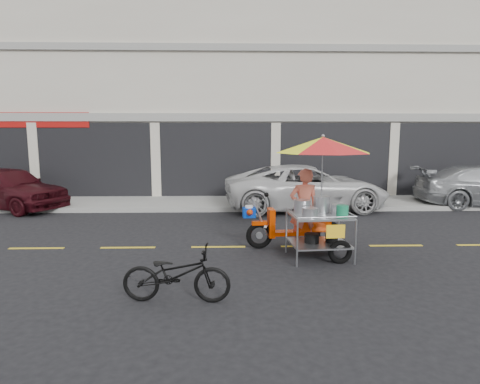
{
  "coord_description": "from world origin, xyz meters",
  "views": [
    {
      "loc": [
        -1.75,
        -8.65,
        2.5
      ],
      "look_at": [
        -1.5,
        0.6,
        1.15
      ],
      "focal_mm": 30.0,
      "sensor_mm": 36.0,
      "label": 1
    }
  ],
  "objects_px": {
    "white_pickup": "(306,187)",
    "near_bicycle": "(176,274)",
    "food_vendor_rig": "(314,180)",
    "maroon_sedan": "(8,188)"
  },
  "relations": [
    {
      "from": "white_pickup",
      "to": "near_bicycle",
      "type": "relative_size",
      "value": 3.3
    },
    {
      "from": "white_pickup",
      "to": "near_bicycle",
      "type": "height_order",
      "value": "white_pickup"
    },
    {
      "from": "white_pickup",
      "to": "near_bicycle",
      "type": "distance_m",
      "value": 8.05
    },
    {
      "from": "maroon_sedan",
      "to": "white_pickup",
      "type": "distance_m",
      "value": 9.88
    },
    {
      "from": "maroon_sedan",
      "to": "near_bicycle",
      "type": "height_order",
      "value": "maroon_sedan"
    },
    {
      "from": "near_bicycle",
      "to": "food_vendor_rig",
      "type": "relative_size",
      "value": 0.62
    },
    {
      "from": "maroon_sedan",
      "to": "food_vendor_rig",
      "type": "relative_size",
      "value": 1.64
    },
    {
      "from": "maroon_sedan",
      "to": "near_bicycle",
      "type": "distance_m",
      "value": 10.04
    },
    {
      "from": "white_pickup",
      "to": "food_vendor_rig",
      "type": "bearing_deg",
      "value": 166.34
    },
    {
      "from": "white_pickup",
      "to": "food_vendor_rig",
      "type": "xyz_separation_m",
      "value": [
        -0.79,
        -4.94,
        0.82
      ]
    }
  ]
}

